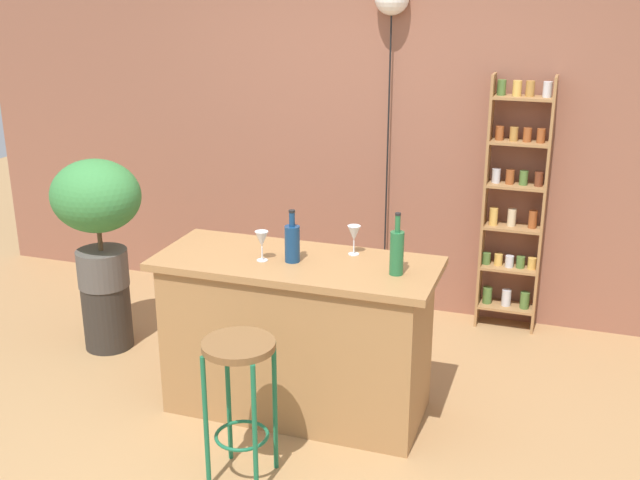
# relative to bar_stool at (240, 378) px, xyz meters

# --- Properties ---
(ground) EXTENTS (12.00, 12.00, 0.00)m
(ground) POSITION_rel_bar_stool_xyz_m (0.03, 0.40, -0.55)
(ground) COLOR #A37A4C
(back_wall) EXTENTS (6.40, 0.10, 2.80)m
(back_wall) POSITION_rel_bar_stool_xyz_m (0.03, 2.35, 0.85)
(back_wall) COLOR #8C5642
(back_wall) RESTS_ON ground
(kitchen_counter) EXTENTS (1.53, 0.63, 0.90)m
(kitchen_counter) POSITION_rel_bar_stool_xyz_m (0.03, 0.70, -0.09)
(kitchen_counter) COLOR #9E7042
(kitchen_counter) RESTS_ON ground
(bar_stool) EXTENTS (0.35, 0.35, 0.74)m
(bar_stool) POSITION_rel_bar_stool_xyz_m (0.00, 0.00, 0.00)
(bar_stool) COLOR #196642
(bar_stool) RESTS_ON ground
(spice_shelf) EXTENTS (0.40, 0.18, 1.75)m
(spice_shelf) POSITION_rel_bar_stool_xyz_m (1.03, 2.19, 0.33)
(spice_shelf) COLOR #9E7042
(spice_shelf) RESTS_ON ground
(plant_stool) EXTENTS (0.31, 0.31, 0.43)m
(plant_stool) POSITION_rel_bar_stool_xyz_m (-1.43, 1.03, -0.33)
(plant_stool) COLOR #2D2823
(plant_stool) RESTS_ON ground
(potted_plant) EXTENTS (0.58, 0.52, 0.83)m
(potted_plant) POSITION_rel_bar_stool_xyz_m (-1.43, 1.03, 0.42)
(potted_plant) COLOR #514C47
(potted_plant) RESTS_ON plant_stool
(bottle_wine_red) EXTENTS (0.08, 0.08, 0.29)m
(bottle_wine_red) POSITION_rel_bar_stool_xyz_m (0.02, 0.67, 0.46)
(bottle_wine_red) COLOR navy
(bottle_wine_red) RESTS_ON kitchen_counter
(bottle_vinegar) EXTENTS (0.07, 0.07, 0.33)m
(bottle_vinegar) POSITION_rel_bar_stool_xyz_m (0.58, 0.67, 0.47)
(bottle_vinegar) COLOR #236638
(bottle_vinegar) RESTS_ON kitchen_counter
(wine_glass_left) EXTENTS (0.07, 0.07, 0.16)m
(wine_glass_left) POSITION_rel_bar_stool_xyz_m (-0.14, 0.63, 0.47)
(wine_glass_left) COLOR silver
(wine_glass_left) RESTS_ON kitchen_counter
(wine_glass_center) EXTENTS (0.07, 0.07, 0.16)m
(wine_glass_center) POSITION_rel_bar_stool_xyz_m (0.30, 0.88, 0.47)
(wine_glass_center) COLOR silver
(wine_glass_center) RESTS_ON kitchen_counter
(pendant_globe_light) EXTENTS (0.23, 0.23, 2.32)m
(pendant_globe_light) POSITION_rel_bar_stool_xyz_m (0.14, 2.24, 1.63)
(pendant_globe_light) COLOR black
(pendant_globe_light) RESTS_ON ground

